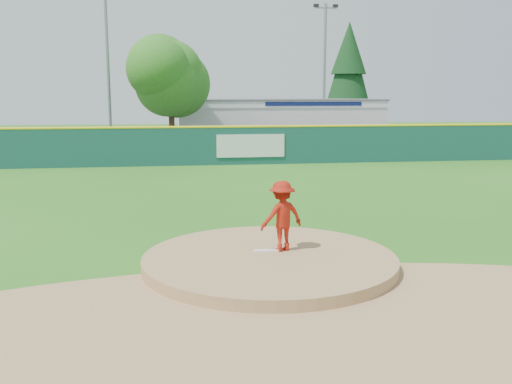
{
  "coord_description": "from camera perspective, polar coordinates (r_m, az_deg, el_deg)",
  "views": [
    {
      "loc": [
        -2.04,
        -11.77,
        3.7
      ],
      "look_at": [
        0.0,
        2.0,
        1.3
      ],
      "focal_mm": 40.0,
      "sensor_mm": 36.0,
      "label": 1
    }
  ],
  "objects": [
    {
      "name": "ground",
      "position": [
        12.5,
        1.36,
        -7.43
      ],
      "size": [
        120.0,
        120.0,
        0.0
      ],
      "primitive_type": "plane",
      "color": "#286B19",
      "rests_on": "ground"
    },
    {
      "name": "pitchers_mound",
      "position": [
        12.5,
        1.36,
        -7.43
      ],
      "size": [
        5.5,
        5.5,
        0.5
      ],
      "primitive_type": "cylinder",
      "color": "#9E774C",
      "rests_on": "ground"
    },
    {
      "name": "pitching_rubber",
      "position": [
        12.71,
        1.13,
        -5.88
      ],
      "size": [
        0.6,
        0.15,
        0.04
      ],
      "primitive_type": "cube",
      "color": "white",
      "rests_on": "pitchers_mound"
    },
    {
      "name": "infield_dirt_arc",
      "position": [
        9.73,
        4.43,
        -12.57
      ],
      "size": [
        15.4,
        15.4,
        0.01
      ],
      "primitive_type": "cylinder",
      "color": "#9E774C",
      "rests_on": "ground"
    },
    {
      "name": "parking_lot",
      "position": [
        38.99,
        -5.41,
        4.32
      ],
      "size": [
        44.0,
        16.0,
        0.02
      ],
      "primitive_type": "cube",
      "color": "#38383A",
      "rests_on": "ground"
    },
    {
      "name": "pitcher",
      "position": [
        12.63,
        2.6,
        -2.41
      ],
      "size": [
        1.15,
        0.88,
        1.57
      ],
      "primitive_type": "imported",
      "rotation": [
        0.0,
        0.0,
        3.48
      ],
      "color": "#A21B0D",
      "rests_on": "pitchers_mound"
    },
    {
      "name": "van",
      "position": [
        38.51,
        2.51,
        5.27
      ],
      "size": [
        4.93,
        2.76,
        1.3
      ],
      "primitive_type": "imported",
      "rotation": [
        0.0,
        0.0,
        1.7
      ],
      "color": "silver",
      "rests_on": "parking_lot"
    },
    {
      "name": "pool_building_grp",
      "position": [
        44.54,
        1.99,
        7.17
      ],
      "size": [
        15.2,
        8.2,
        3.31
      ],
      "color": "silver",
      "rests_on": "ground"
    },
    {
      "name": "fence_banners",
      "position": [
        30.0,
        -14.98,
        4.3
      ],
      "size": [
        18.67,
        0.04,
        1.2
      ],
      "color": "#5D0F0D",
      "rests_on": "ground"
    },
    {
      "name": "outfield_fence",
      "position": [
        29.95,
        -4.51,
        4.76
      ],
      "size": [
        40.0,
        0.14,
        2.07
      ],
      "color": "#15453F",
      "rests_on": "ground"
    },
    {
      "name": "deciduous_tree",
      "position": [
        36.77,
        -8.53,
        11.02
      ],
      "size": [
        5.6,
        5.6,
        7.36
      ],
      "color": "#382314",
      "rests_on": "ground"
    },
    {
      "name": "conifer_tree",
      "position": [
        50.11,
        9.23,
        11.78
      ],
      "size": [
        4.4,
        4.4,
        9.5
      ],
      "color": "#382314",
      "rests_on": "ground"
    },
    {
      "name": "light_pole_left",
      "position": [
        39.04,
        -14.62,
        12.94
      ],
      "size": [
        1.75,
        0.25,
        11.0
      ],
      "color": "gray",
      "rests_on": "ground"
    },
    {
      "name": "light_pole_right",
      "position": [
        42.27,
        6.87,
        12.22
      ],
      "size": [
        1.75,
        0.25,
        10.0
      ],
      "color": "gray",
      "rests_on": "ground"
    }
  ]
}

